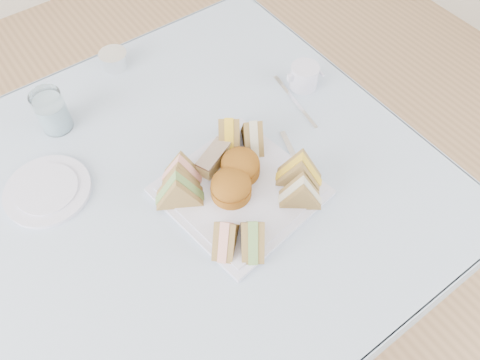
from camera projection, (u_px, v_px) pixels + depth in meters
floor at (212, 296)px, 1.68m from camera, size 4.00×4.00×0.00m
table at (205, 251)px, 1.37m from camera, size 0.90×0.90×0.74m
tablecloth at (195, 179)px, 1.06m from camera, size 1.02×1.02×0.01m
serving_plate at (240, 191)px, 1.03m from camera, size 0.34×0.34×0.01m
sandwich_fl_a at (225, 233)px, 0.92m from camera, size 0.10×0.09×0.08m
sandwich_fl_b at (253, 233)px, 0.92m from camera, size 0.09×0.11×0.09m
sandwich_fr_a at (300, 169)px, 1.00m from camera, size 0.11×0.11×0.09m
sandwich_fr_b at (301, 191)px, 0.98m from camera, size 0.10×0.09×0.08m
sandwich_bl_a at (178, 187)px, 0.98m from camera, size 0.11×0.09×0.09m
sandwich_bl_b at (181, 169)px, 1.01m from camera, size 0.09×0.09×0.08m
sandwich_br_a at (253, 133)px, 1.07m from camera, size 0.08×0.10×0.08m
sandwich_br_b at (229, 132)px, 1.06m from camera, size 0.10×0.11×0.09m
scone_left at (231, 186)px, 1.00m from camera, size 0.10×0.10×0.06m
scone_right at (240, 165)px, 1.03m from camera, size 0.12×0.12×0.06m
pastry_slice at (214, 159)px, 1.05m from camera, size 0.10×0.07×0.04m
side_plate at (48, 190)px, 1.04m from camera, size 0.25×0.25×0.01m
water_glass at (52, 111)px, 1.10m from camera, size 0.08×0.08×0.11m
tea_strainer at (114, 61)px, 1.25m from camera, size 0.08×0.08×0.04m
knife at (295, 158)px, 1.09m from camera, size 0.07×0.16×0.00m
fork at (298, 106)px, 1.19m from camera, size 0.03×0.17×0.00m
creamer_jug at (304, 76)px, 1.20m from camera, size 0.08×0.08×0.06m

